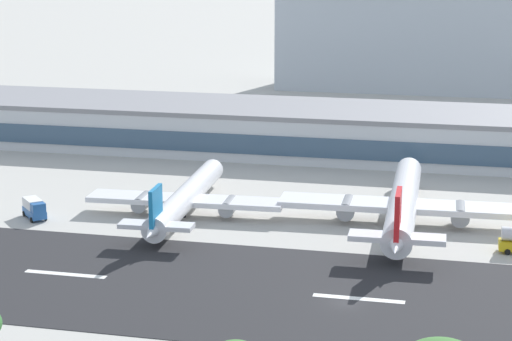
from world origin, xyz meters
The scene contains 9 objects.
ground_plane centered at (0.00, 0.00, 0.00)m, with size 1400.00×1400.00×0.00m, color #B2AFA8.
runway_strip centered at (0.00, 1.80, 0.04)m, with size 800.00×35.90×0.08m, color #262628.
runway_centreline_dash_3 centered at (-39.37, 1.80, 0.09)m, with size 12.00×1.20×0.01m, color white.
runway_centreline_dash_4 centered at (1.63, 1.80, 0.09)m, with size 12.00×1.20×0.01m, color white.
terminal_building centered at (-14.96, 86.10, 5.04)m, with size 184.38×27.26×10.08m.
distant_hotel_block centered at (9.65, 181.46, 17.34)m, with size 109.30×24.24×34.67m, color #A8B2BC.
airliner_blue_tail_gate_0 centered at (-31.57, 32.56, 3.00)m, with size 33.65×45.03×9.40m.
airliner_red_tail_gate_1 centered at (4.61, 35.63, 3.46)m, with size 40.87×52.03×10.86m.
service_box_truck_0 centered at (-55.72, 26.01, 1.79)m, with size 5.86×6.01×3.25m.
Camera 1 is at (14.52, -113.31, 45.51)m, focal length 66.26 mm.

